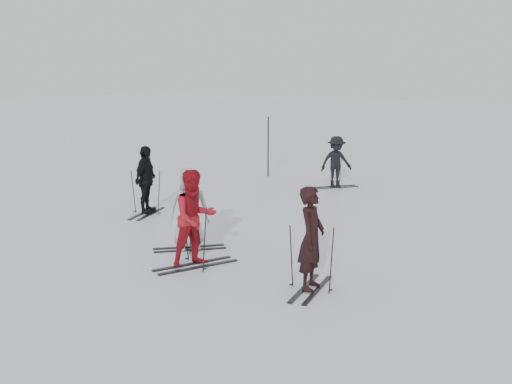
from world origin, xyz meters
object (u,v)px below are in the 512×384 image
(skier_uphill_left, at_px, (146,181))
(skier_uphill_far, at_px, (336,162))
(skier_near_dark, at_px, (311,240))
(skier_red, at_px, (195,219))
(piste_marker, at_px, (268,147))
(skier_grey, at_px, (189,209))

(skier_uphill_left, distance_m, skier_uphill_far, 6.73)
(skier_near_dark, distance_m, skier_red, 2.56)
(skier_uphill_left, relative_size, piste_marker, 0.85)
(skier_uphill_left, xyz_separation_m, skier_uphill_far, (2.34, 6.31, -0.08))
(skier_near_dark, height_order, skier_uphill_far, skier_near_dark)
(skier_grey, xyz_separation_m, piste_marker, (-3.82, 8.74, 0.19))
(skier_uphill_far, height_order, piste_marker, piste_marker)
(skier_uphill_left, bearing_deg, skier_red, -143.56)
(skier_grey, bearing_deg, skier_red, -91.63)
(skier_grey, relative_size, skier_uphill_far, 1.07)
(skier_grey, bearing_deg, skier_near_dark, -59.85)
(skier_near_dark, height_order, skier_grey, skier_near_dark)
(skier_grey, xyz_separation_m, skier_uphill_far, (-0.81, 8.22, -0.06))
(skier_uphill_left, bearing_deg, piste_marker, -13.63)
(skier_grey, bearing_deg, piste_marker, 65.75)
(skier_near_dark, xyz_separation_m, piste_marker, (-7.27, 9.47, 0.15))
(skier_near_dark, height_order, skier_uphill_left, skier_near_dark)
(skier_near_dark, relative_size, piste_marker, 0.86)
(skier_uphill_left, bearing_deg, skier_grey, -140.40)
(skier_red, distance_m, skier_grey, 1.24)
(skier_grey, bearing_deg, skier_uphill_far, 47.76)
(skier_near_dark, xyz_separation_m, skier_uphill_far, (-4.26, 8.95, -0.09))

